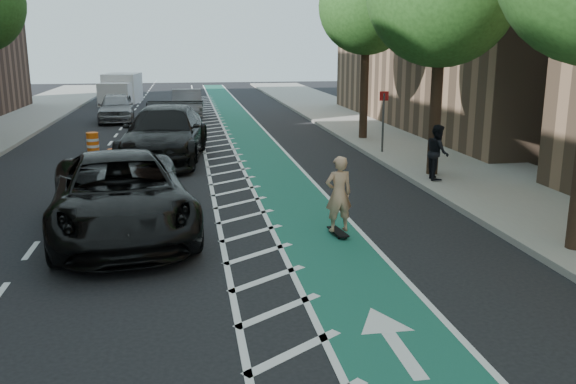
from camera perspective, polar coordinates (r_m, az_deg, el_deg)
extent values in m
plane|color=black|center=(11.29, -9.56, -8.51)|extent=(120.00, 120.00, 0.00)
cube|color=#195843|center=(21.09, -1.48, 2.14)|extent=(2.00, 90.00, 0.01)
cube|color=silver|center=(20.94, -5.55, 1.99)|extent=(1.40, 90.00, 0.01)
cube|color=gray|center=(22.89, 14.87, 2.77)|extent=(5.00, 90.00, 0.15)
cube|color=gray|center=(22.00, 9.03, 2.65)|extent=(0.12, 90.00, 0.16)
cylinder|color=#382619|center=(20.14, 13.38, 7.54)|extent=(0.36, 0.36, 4.40)
cylinder|color=#382619|center=(27.66, 6.94, 9.38)|extent=(0.36, 0.36, 4.40)
sphere|color=#1F4517|center=(27.63, 7.17, 16.85)|extent=(4.20, 4.20, 4.20)
cylinder|color=#4C4C4C|center=(23.87, 8.88, 6.24)|extent=(0.08, 0.08, 2.40)
cube|color=red|center=(23.76, 8.98, 8.87)|extent=(0.35, 0.02, 0.35)
cube|color=black|center=(13.86, 4.69, -3.71)|extent=(0.34, 0.85, 0.03)
cylinder|color=black|center=(14.09, 3.95, -3.67)|extent=(0.04, 0.07, 0.06)
cylinder|color=black|center=(14.15, 4.59, -3.61)|extent=(0.04, 0.07, 0.06)
cylinder|color=black|center=(13.60, 4.78, -4.33)|extent=(0.04, 0.07, 0.06)
cylinder|color=black|center=(13.67, 5.44, -4.26)|extent=(0.04, 0.07, 0.06)
imported|color=tan|center=(13.62, 4.76, -0.19)|extent=(0.68, 0.49, 1.72)
imported|color=black|center=(14.31, -15.40, -0.25)|extent=(3.87, 6.86, 1.81)
imported|color=black|center=(23.12, -11.47, 5.35)|extent=(3.54, 7.07, 1.97)
imported|color=gray|center=(35.61, -15.79, 7.64)|extent=(2.11, 4.72, 1.58)
imported|color=#555559|center=(36.95, -9.44, 8.18)|extent=(1.74, 4.88, 1.60)
imported|color=black|center=(19.28, 13.80, 3.65)|extent=(0.78, 0.93, 1.70)
cube|color=silver|center=(47.23, -15.22, 9.37)|extent=(2.70, 3.63, 2.11)
cube|color=silver|center=(44.78, -15.87, 8.78)|extent=(2.29, 1.92, 1.59)
cylinder|color=black|center=(44.62, -17.15, 8.13)|extent=(0.35, 0.77, 0.74)
cylinder|color=black|center=(44.20, -14.74, 8.24)|extent=(0.35, 0.77, 0.74)
cylinder|color=black|center=(48.31, -16.07, 8.58)|extent=(0.35, 0.77, 0.74)
cylinder|color=black|center=(47.92, -13.83, 8.68)|extent=(0.35, 0.77, 0.74)
cylinder|color=#FF630D|center=(19.40, -16.21, 2.00)|extent=(0.56, 0.56, 0.96)
cylinder|color=silver|center=(19.43, -16.18, 1.54)|extent=(0.57, 0.57, 0.13)
cylinder|color=silver|center=(19.38, -16.24, 2.40)|extent=(0.57, 0.57, 0.13)
cylinder|color=black|center=(19.50, -16.12, 0.68)|extent=(0.70, 0.70, 0.04)
cylinder|color=#FF570D|center=(21.22, -15.84, 2.80)|extent=(0.47, 0.47, 0.82)
cylinder|color=silver|center=(21.24, -15.82, 2.44)|extent=(0.48, 0.48, 0.11)
cylinder|color=silver|center=(21.20, -15.86, 3.11)|extent=(0.48, 0.48, 0.11)
cylinder|color=black|center=(21.29, -15.77, 1.76)|extent=(0.60, 0.60, 0.04)
cylinder|color=#FA610D|center=(25.53, -17.80, 4.42)|extent=(0.47, 0.47, 0.81)
cylinder|color=silver|center=(25.55, -17.78, 4.12)|extent=(0.48, 0.48, 0.11)
cylinder|color=silver|center=(25.51, -17.82, 4.68)|extent=(0.48, 0.48, 0.11)
cylinder|color=black|center=(25.59, -17.74, 3.57)|extent=(0.60, 0.60, 0.04)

